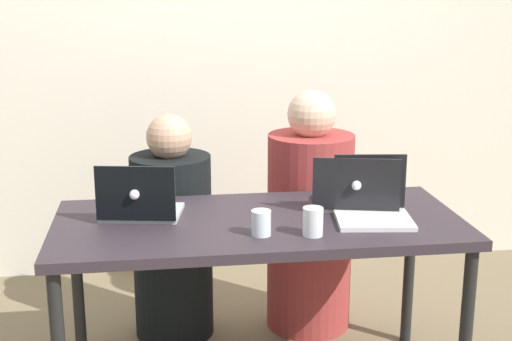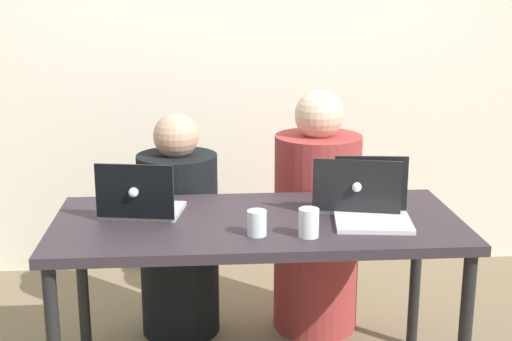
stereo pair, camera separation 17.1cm
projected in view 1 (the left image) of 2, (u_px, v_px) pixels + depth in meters
name	position (u px, v px, depth m)	size (l,w,h in m)	color
back_wall	(223.00, 61.00, 4.05)	(4.50, 0.10, 2.44)	silver
desk	(259.00, 236.00, 2.82)	(1.60, 0.73, 0.75)	#2E262D
person_on_left	(172.00, 239.00, 3.37)	(0.43, 0.43, 1.08)	black
person_on_right	(310.00, 224.00, 3.44)	(0.51, 0.51, 1.18)	#9A3432
laptop_back_right	(355.00, 197.00, 2.93)	(0.39, 0.32, 0.23)	silver
laptop_front_right	(372.00, 206.00, 2.80)	(0.32, 0.30, 0.24)	silver
laptop_back_left	(140.00, 206.00, 2.80)	(0.34, 0.29, 0.23)	#AFB9B5
water_glass_center	(261.00, 225.00, 2.62)	(0.07, 0.07, 0.09)	silver
water_glass_right	(313.00, 223.00, 2.61)	(0.08, 0.08, 0.11)	white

